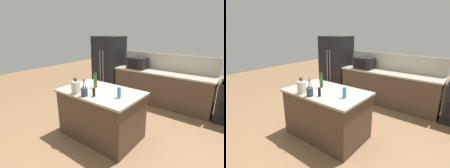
{
  "view_description": "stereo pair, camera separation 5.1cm",
  "coord_description": "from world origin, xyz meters",
  "views": [
    {
      "loc": [
        2.05,
        -2.33,
        2.04
      ],
      "look_at": [
        0.0,
        0.35,
        0.99
      ],
      "focal_mm": 28.0,
      "sensor_mm": 36.0,
      "label": 1
    },
    {
      "loc": [
        2.09,
        -2.3,
        2.04
      ],
      "look_at": [
        0.0,
        0.35,
        0.99
      ],
      "focal_mm": 28.0,
      "sensor_mm": 36.0,
      "label": 2
    }
  ],
  "objects": [
    {
      "name": "soy_sauce_bottle",
      "position": [
        0.09,
        -0.28,
        1.02
      ],
      "size": [
        0.05,
        0.05,
        0.16
      ],
      "color": "black",
      "rests_on": "kitchen_island"
    },
    {
      "name": "microwave",
      "position": [
        -0.46,
        2.2,
        1.1
      ],
      "size": [
        0.56,
        0.39,
        0.33
      ],
      "color": "black",
      "rests_on": "back_counter_run"
    },
    {
      "name": "utensil_crock",
      "position": [
        -0.05,
        -0.37,
        1.02
      ],
      "size": [
        0.12,
        0.12,
        0.32
      ],
      "color": "#333D4C",
      "rests_on": "kitchen_island"
    },
    {
      "name": "salt_shaker",
      "position": [
        -0.56,
        -0.04,
        0.99
      ],
      "size": [
        0.05,
        0.05,
        0.11
      ],
      "color": "silver",
      "rests_on": "kitchen_island"
    },
    {
      "name": "back_counter_run",
      "position": [
        0.3,
        2.2,
        0.47
      ],
      "size": [
        2.74,
        0.66,
        0.94
      ],
      "color": "#4C3828",
      "rests_on": "ground_plane"
    },
    {
      "name": "dish_soap_bottle",
      "position": [
        0.47,
        -0.08,
        1.04
      ],
      "size": [
        0.07,
        0.07,
        0.2
      ],
      "color": "#3384BC",
      "rests_on": "kitchen_island"
    },
    {
      "name": "kitchen_island",
      "position": [
        0.0,
        0.0,
        0.47
      ],
      "size": [
        1.55,
        0.98,
        0.94
      ],
      "color": "#4C3828",
      "rests_on": "ground_plane"
    },
    {
      "name": "wall_backsplash",
      "position": [
        0.3,
        2.52,
        1.17
      ],
      "size": [
        2.7,
        0.03,
        0.46
      ],
      "primitive_type": "cube",
      "color": "#B2A899",
      "rests_on": "back_counter_run"
    },
    {
      "name": "refrigerator",
      "position": [
        -1.58,
        2.25,
        0.92
      ],
      "size": [
        0.95,
        0.75,
        1.85
      ],
      "color": "black",
      "rests_on": "ground_plane"
    },
    {
      "name": "olive_oil_bottle",
      "position": [
        -0.22,
        0.1,
        1.08
      ],
      "size": [
        0.07,
        0.07,
        0.31
      ],
      "color": "#2D4C1E",
      "rests_on": "kitchen_island"
    },
    {
      "name": "ground_plane",
      "position": [
        0.0,
        0.0,
        0.0
      ],
      "size": [
        14.0,
        14.0,
        0.0
      ],
      "primitive_type": "plane",
      "color": "brown"
    },
    {
      "name": "knife_block",
      "position": [
        -0.26,
        -0.38,
        1.05
      ],
      "size": [
        0.13,
        0.1,
        0.29
      ],
      "rotation": [
        0.0,
        0.0,
        0.03
      ],
      "color": "beige",
      "rests_on": "kitchen_island"
    }
  ]
}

